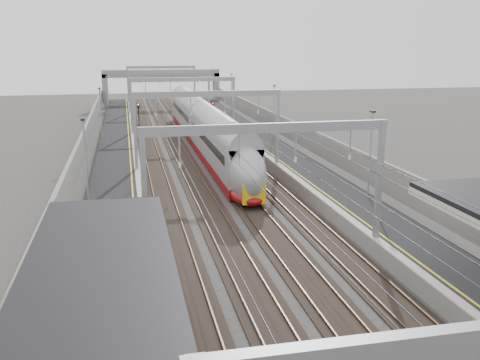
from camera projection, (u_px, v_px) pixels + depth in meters
name	position (u px, v px, depth m)	size (l,w,h in m)	color
platform_left	(117.00, 168.00, 48.86)	(4.00, 120.00, 1.00)	black
platform_right	(285.00, 160.00, 52.11)	(4.00, 120.00, 1.00)	black
tracks	(204.00, 169.00, 50.60)	(11.40, 140.00, 0.20)	black
overhead_line	(194.00, 97.00, 55.37)	(13.00, 140.00, 6.60)	gray
overbridge	(161.00, 78.00, 101.44)	(22.00, 2.20, 6.90)	slate
wall_left	(80.00, 158.00, 47.94)	(0.30, 120.00, 3.20)	slate
wall_right	(317.00, 148.00, 52.49)	(0.30, 120.00, 3.20)	slate
train	(206.00, 133.00, 58.71)	(2.68, 48.88, 4.24)	maroon
signal_green	(138.00, 110.00, 75.75)	(0.32, 0.32, 3.48)	black
signal_red_near	(207.00, 117.00, 68.65)	(0.32, 0.32, 3.48)	black
signal_red_far	(213.00, 109.00, 77.48)	(0.32, 0.32, 3.48)	black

